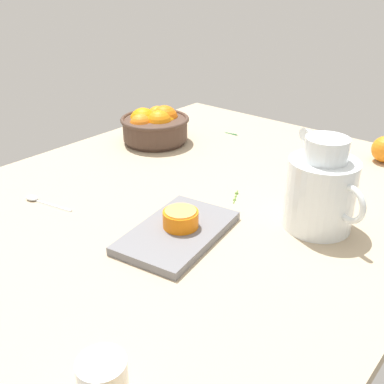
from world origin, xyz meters
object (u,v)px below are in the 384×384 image
(fruit_bowl, at_px, (155,126))
(juice_pitcher, at_px, (320,194))
(cutting_board, at_px, (178,232))
(orange_half_0, at_px, (181,218))
(spoon, at_px, (41,201))

(fruit_bowl, distance_m, juice_pitcher, 0.65)
(juice_pitcher, bearing_deg, fruit_bowl, 76.09)
(juice_pitcher, relative_size, cutting_board, 0.80)
(orange_half_0, bearing_deg, juice_pitcher, -43.97)
(juice_pitcher, height_order, orange_half_0, juice_pitcher)
(cutting_board, bearing_deg, spoon, 105.55)
(fruit_bowl, distance_m, spoon, 0.48)
(fruit_bowl, xyz_separation_m, cutting_board, (-0.38, -0.43, -0.04))
(juice_pitcher, bearing_deg, orange_half_0, 136.03)
(cutting_board, xyz_separation_m, spoon, (-0.10, 0.34, -0.00))
(juice_pitcher, height_order, cutting_board, juice_pitcher)
(fruit_bowl, xyz_separation_m, juice_pitcher, (-0.16, -0.63, 0.02))
(orange_half_0, height_order, spoon, orange_half_0)
(juice_pitcher, bearing_deg, cutting_board, 137.71)
(fruit_bowl, relative_size, cutting_board, 0.82)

